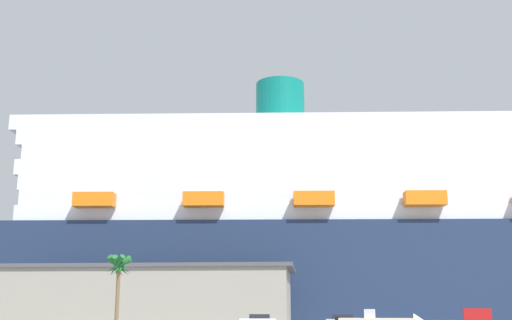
{
  "coord_description": "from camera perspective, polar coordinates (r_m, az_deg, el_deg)",
  "views": [
    {
      "loc": [
        10.48,
        -74.4,
        2.03
      ],
      "look_at": [
        -5.65,
        41.0,
        29.45
      ],
      "focal_mm": 45.0,
      "sensor_mm": 36.0,
      "label": 1
    }
  ],
  "objects": [
    {
      "name": "cruise_ship",
      "position": [
        144.49,
        12.69,
        -6.67
      ],
      "size": [
        224.53,
        54.49,
        57.5
      ],
      "color": "#1E2D4C",
      "rests_on": "ground_plane"
    },
    {
      "name": "terminal_building",
      "position": [
        111.85,
        -10.09,
        -11.72
      ],
      "size": [
        52.5,
        24.81,
        9.19
      ],
      "color": "gray",
      "rests_on": "ground_plane"
    },
    {
      "name": "parked_car_white_van",
      "position": [
        86.83,
        0.17,
        -14.03
      ],
      "size": [
        5.02,
        2.8,
        1.58
      ],
      "color": "white",
      "rests_on": "ground_plane"
    },
    {
      "name": "palm_tree",
      "position": [
        85.14,
        -12.1,
        -9.46
      ],
      "size": [
        3.58,
        3.56,
        9.02
      ],
      "color": "brown",
      "rests_on": "ground_plane"
    }
  ]
}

